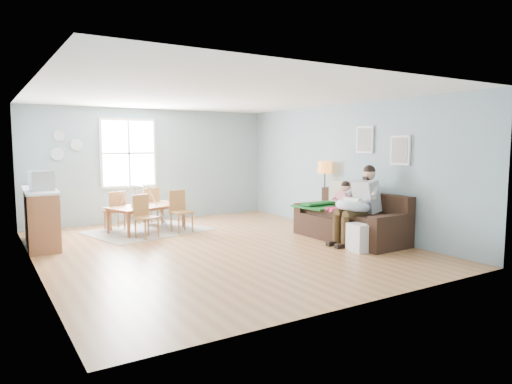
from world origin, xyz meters
TOP-DOWN VIEW (x-y plane):
  - room at (0.00, 0.00)m, footprint 8.40×9.40m
  - window at (-0.60, 3.46)m, footprint 1.32×0.08m
  - pictures at (2.97, -1.05)m, footprint 0.05×1.34m
  - wall_plates at (-2.00, 3.47)m, footprint 0.67×0.02m
  - sofa at (2.52, -0.76)m, footprint 1.02×2.31m
  - green_throw at (2.42, 0.00)m, footprint 1.12×0.95m
  - beige_pillow at (2.75, -0.16)m, footprint 0.16×0.54m
  - father at (2.38, -1.09)m, footprint 1.02×0.47m
  - nursing_pillow at (2.20, -1.09)m, footprint 0.66×0.65m
  - infant at (2.20, -1.05)m, footprint 0.19×0.42m
  - toddler at (2.43, -0.54)m, footprint 0.56×0.28m
  - floor_lamp at (2.80, 0.41)m, footprint 0.30×0.30m
  - storage_cube at (2.00, -1.55)m, footprint 0.47×0.43m
  - rug at (-0.60, 2.20)m, footprint 2.68×2.26m
  - dining_table at (-0.60, 2.20)m, footprint 1.78×1.35m
  - chair_sw at (-0.88, 1.54)m, footprint 0.50×0.50m
  - chair_se at (-0.05, 1.74)m, footprint 0.45×0.45m
  - chair_nw at (-1.14, 2.66)m, footprint 0.45×0.45m
  - chair_ne at (-0.33, 2.85)m, footprint 0.44×0.44m
  - counter at (-2.70, 1.94)m, footprint 0.65×1.89m
  - monitor at (-2.70, 1.58)m, footprint 0.39×0.37m
  - baby_swing at (-0.75, 2.31)m, footprint 1.08×1.09m

SIDE VIEW (x-z plane):
  - rug at x=-0.60m, z-range 0.00..0.01m
  - storage_cube at x=2.00m, z-range 0.00..0.48m
  - dining_table at x=-0.60m, z-range 0.00..0.56m
  - sofa at x=2.52m, z-range -0.14..0.79m
  - baby_swing at x=-0.75m, z-range -0.05..0.92m
  - chair_nw at x=-1.14m, z-range 0.05..0.90m
  - chair_sw at x=-0.88m, z-range 0.05..0.92m
  - chair_ne at x=-0.33m, z-range 0.06..0.93m
  - chair_se at x=-0.05m, z-range 0.06..0.95m
  - counter at x=-2.70m, z-range 0.01..1.05m
  - green_throw at x=2.42m, z-range 0.57..0.61m
  - nursing_pillow at x=2.20m, z-range 0.60..0.85m
  - toddler at x=2.43m, z-range 0.33..1.22m
  - father at x=2.38m, z-range 0.05..1.53m
  - infant at x=2.20m, z-range 0.74..0.89m
  - beige_pillow at x=2.75m, z-range 0.57..1.10m
  - monitor at x=-2.70m, z-range 1.04..1.39m
  - floor_lamp at x=2.80m, z-range 0.49..1.98m
  - window at x=-0.60m, z-range 0.84..2.46m
  - wall_plates at x=-2.00m, z-range 1.50..2.16m
  - pictures at x=2.97m, z-range 1.48..2.22m
  - room at x=0.00m, z-range 0.47..4.37m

